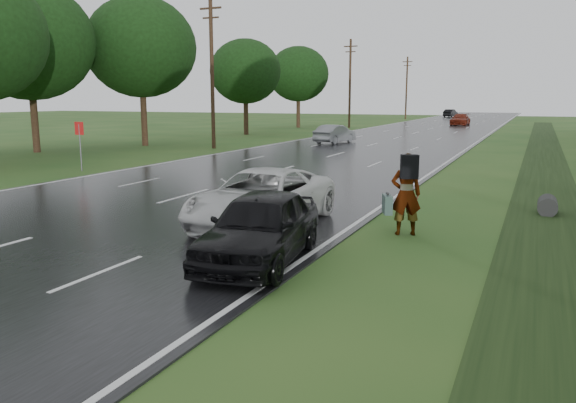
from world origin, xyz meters
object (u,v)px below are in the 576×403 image
(white_pickup, at_px, (262,198))
(silver_sedan, at_px, (335,134))
(dark_sedan, at_px, (260,227))
(pedestrian, at_px, (405,193))
(road_sign, at_px, (80,136))

(white_pickup, xyz_separation_m, silver_sedan, (-7.48, 27.11, -0.05))
(dark_sedan, bearing_deg, pedestrian, 51.62)
(white_pickup, distance_m, dark_sedan, 3.33)
(pedestrian, distance_m, white_pickup, 3.71)
(white_pickup, relative_size, dark_sedan, 1.24)
(dark_sedan, bearing_deg, white_pickup, 108.21)
(road_sign, xyz_separation_m, white_pickup, (13.05, -7.00, -0.86))
(pedestrian, xyz_separation_m, silver_sedan, (-11.11, 26.44, -0.33))
(pedestrian, distance_m, dark_sedan, 4.28)
(white_pickup, bearing_deg, silver_sedan, 105.12)
(pedestrian, height_order, silver_sedan, pedestrian)
(road_sign, distance_m, dark_sedan, 17.64)
(pedestrian, relative_size, silver_sedan, 0.49)
(road_sign, relative_size, silver_sedan, 0.55)
(pedestrian, xyz_separation_m, white_pickup, (-3.63, -0.67, -0.28))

